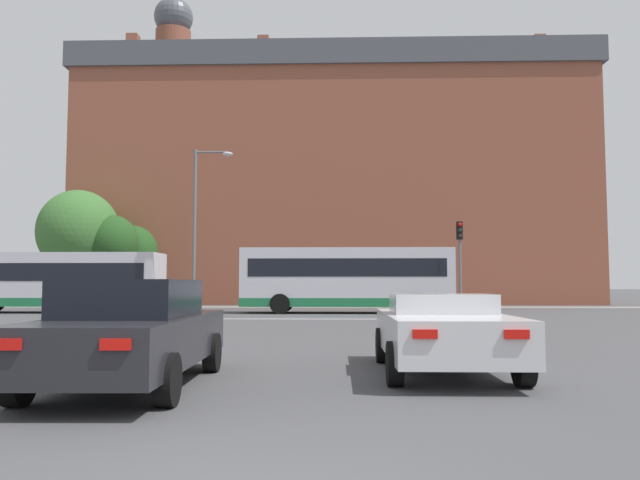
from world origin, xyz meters
The scene contains 14 objects.
stop_line_strip centered at (0.00, 22.25, 0.00)m, with size 9.46×0.30×0.01m, color silver.
far_pavement centered at (0.00, 36.23, 0.01)m, with size 70.51×2.50×0.01m, color gray.
brick_civic_building centered at (0.18, 45.66, 9.81)m, with size 39.50×11.68×25.17m.
car_saloon_left centered at (-2.25, 4.73, 0.77)m, with size 2.08×4.89×1.51m.
car_roadster_right centered at (2.41, 6.23, 0.68)m, with size 2.05×4.44×1.29m.
bus_crossing_lead centered at (1.11, 27.79, 1.77)m, with size 10.68×2.63×3.29m.
bus_crossing_trailing centered at (-14.23, 27.80, 1.65)m, with size 11.43×2.64×3.08m.
traffic_light_near_right centered at (6.08, 23.62, 2.85)m, with size 0.26×0.31×4.25m.
traffic_light_far_right centered at (6.39, 35.63, 2.50)m, with size 0.26×0.31×3.69m.
street_lamp_junction centered at (-5.97, 25.61, 4.81)m, with size 1.91×0.36×8.03m.
pedestrian_waiting centered at (4.35, 35.42, 0.93)m, with size 0.43×0.27×1.60m.
tree_by_building centered at (-17.17, 37.99, 5.06)m, with size 5.49×5.49×7.95m.
tree_kerbside centered at (-14.81, 37.83, 4.28)m, with size 3.63×3.63×6.20m.
tree_distant centered at (-14.12, 40.07, 3.69)m, with size 3.80×3.80×5.70m.
Camera 1 is at (0.70, -4.12, 1.44)m, focal length 35.00 mm.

